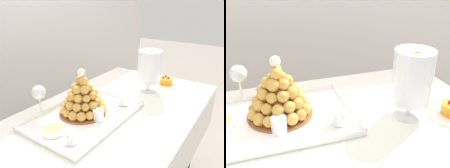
# 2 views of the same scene
# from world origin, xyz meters

# --- Properties ---
(buffet_table) EXTENTS (1.34, 0.78, 0.78)m
(buffet_table) POSITION_xyz_m (0.00, 0.00, 0.67)
(buffet_table) COLOR brown
(buffet_table) RESTS_ON ground_plane
(serving_tray) EXTENTS (0.55, 0.38, 0.02)m
(serving_tray) POSITION_xyz_m (-0.12, 0.08, 0.79)
(serving_tray) COLOR white
(serving_tray) RESTS_ON buffet_table
(croquembouche) EXTENTS (0.24, 0.24, 0.23)m
(croquembouche) POSITION_xyz_m (-0.11, 0.10, 0.87)
(croquembouche) COLOR brown
(croquembouche) RESTS_ON serving_tray
(dessert_cup_mid_left) EXTENTS (0.05, 0.05, 0.06)m
(dessert_cup_mid_left) POSITION_xyz_m (-0.12, -0.01, 0.81)
(dessert_cup_mid_left) COLOR silver
(dessert_cup_mid_left) RESTS_ON serving_tray
(dessert_cup_centre) EXTENTS (0.05, 0.05, 0.05)m
(dessert_cup_centre) POSITION_xyz_m (0.08, -0.02, 0.81)
(dessert_cup_centre) COLOR silver
(dessert_cup_centre) RESTS_ON serving_tray
(macaron_goblet) EXTENTS (0.14, 0.14, 0.27)m
(macaron_goblet) POSITION_xyz_m (0.35, -0.04, 0.94)
(macaron_goblet) COLOR white
(macaron_goblet) RESTS_ON buffet_table
(wine_glass) EXTENTS (0.07, 0.07, 0.16)m
(wine_glass) POSITION_xyz_m (-0.24, 0.26, 0.90)
(wine_glass) COLOR silver
(wine_glass) RESTS_ON buffet_table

